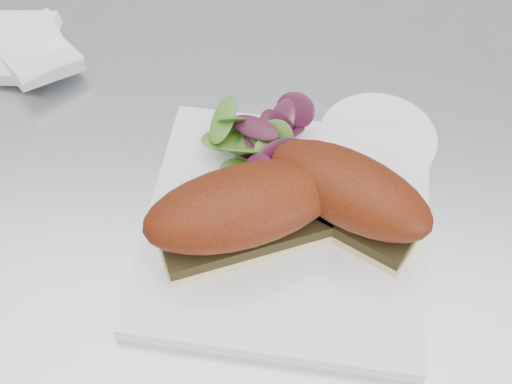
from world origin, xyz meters
TOP-DOWN VIEW (x-y plane):
  - table at (0.00, 0.00)m, footprint 0.70×0.70m
  - plate at (0.04, -0.02)m, footprint 0.29×0.29m
  - sandwich_left at (-0.00, -0.03)m, footprint 0.20×0.14m
  - sandwich_right at (0.09, -0.01)m, footprint 0.18×0.15m
  - salad at (0.01, 0.06)m, footprint 0.11×0.11m
  - napkin at (-0.26, 0.20)m, footprint 0.17×0.17m
  - saucer at (0.13, 0.10)m, footprint 0.12×0.12m

SIDE VIEW (x-z plane):
  - table at x=0.00m, z-range 0.12..0.85m
  - saucer at x=0.13m, z-range 0.73..0.74m
  - plate at x=0.04m, z-range 0.73..0.75m
  - napkin at x=-0.26m, z-range 0.73..0.75m
  - salad at x=0.01m, z-range 0.75..0.80m
  - sandwich_left at x=0.00m, z-range 0.75..0.83m
  - sandwich_right at x=0.09m, z-range 0.75..0.83m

